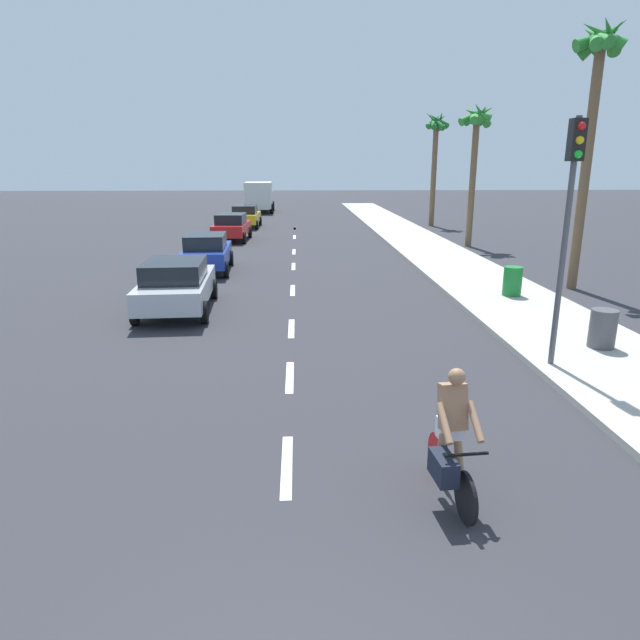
# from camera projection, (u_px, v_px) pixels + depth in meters

# --- Properties ---
(ground_plane) EXTENTS (160.00, 160.00, 0.00)m
(ground_plane) POSITION_uv_depth(u_px,v_px,m) (293.00, 273.00, 22.99)
(ground_plane) COLOR #2D2D33
(sidewalk_strip) EXTENTS (3.60, 80.00, 0.14)m
(sidewalk_strip) POSITION_uv_depth(u_px,v_px,m) (450.00, 262.00, 25.17)
(sidewalk_strip) COLOR #B2ADA3
(sidewalk_strip) RESTS_ON ground
(lane_stripe_1) EXTENTS (0.16, 1.80, 0.01)m
(lane_stripe_1) POSITION_uv_depth(u_px,v_px,m) (287.00, 465.00, 8.23)
(lane_stripe_1) COLOR white
(lane_stripe_1) RESTS_ON ground
(lane_stripe_2) EXTENTS (0.16, 1.80, 0.01)m
(lane_stripe_2) POSITION_uv_depth(u_px,v_px,m) (290.00, 377.00, 11.68)
(lane_stripe_2) COLOR white
(lane_stripe_2) RESTS_ON ground
(lane_stripe_3) EXTENTS (0.16, 1.80, 0.01)m
(lane_stripe_3) POSITION_uv_depth(u_px,v_px,m) (291.00, 328.00, 15.16)
(lane_stripe_3) COLOR white
(lane_stripe_3) RESTS_ON ground
(lane_stripe_4) EXTENTS (0.16, 1.80, 0.01)m
(lane_stripe_4) POSITION_uv_depth(u_px,v_px,m) (293.00, 290.00, 19.80)
(lane_stripe_4) COLOR white
(lane_stripe_4) RESTS_ON ground
(lane_stripe_5) EXTENTS (0.16, 1.80, 0.01)m
(lane_stripe_5) POSITION_uv_depth(u_px,v_px,m) (293.00, 266.00, 24.50)
(lane_stripe_5) COLOR white
(lane_stripe_5) RESTS_ON ground
(lane_stripe_6) EXTENTS (0.16, 1.80, 0.01)m
(lane_stripe_6) POSITION_uv_depth(u_px,v_px,m) (294.00, 252.00, 28.67)
(lane_stripe_6) COLOR white
(lane_stripe_6) RESTS_ON ground
(lane_stripe_7) EXTENTS (0.16, 1.80, 0.01)m
(lane_stripe_7) POSITION_uv_depth(u_px,v_px,m) (294.00, 237.00, 34.60)
(lane_stripe_7) COLOR white
(lane_stripe_7) RESTS_ON ground
(lane_stripe_8) EXTENTS (0.16, 1.80, 0.01)m
(lane_stripe_8) POSITION_uv_depth(u_px,v_px,m) (295.00, 229.00, 39.11)
(lane_stripe_8) COLOR white
(lane_stripe_8) RESTS_ON ground
(lane_stripe_9) EXTENTS (0.16, 1.80, 0.01)m
(lane_stripe_9) POSITION_uv_depth(u_px,v_px,m) (295.00, 229.00, 39.20)
(lane_stripe_9) COLOR white
(lane_stripe_9) RESTS_ON ground
(cyclist) EXTENTS (0.66, 1.71, 1.82)m
(cyclist) POSITION_uv_depth(u_px,v_px,m) (450.00, 442.00, 7.18)
(cyclist) COLOR black
(cyclist) RESTS_ON ground
(parked_car_silver) EXTENTS (2.29, 4.63, 1.57)m
(parked_car_silver) POSITION_uv_depth(u_px,v_px,m) (176.00, 284.00, 16.78)
(parked_car_silver) COLOR #B7BABF
(parked_car_silver) RESTS_ON ground
(parked_car_blue) EXTENTS (2.11, 4.28, 1.57)m
(parked_car_blue) POSITION_uv_depth(u_px,v_px,m) (207.00, 252.00, 23.11)
(parked_car_blue) COLOR #1E389E
(parked_car_blue) RESTS_ON ground
(parked_car_red) EXTENTS (2.10, 4.30, 1.57)m
(parked_car_red) POSITION_uv_depth(u_px,v_px,m) (232.00, 226.00, 32.78)
(parked_car_red) COLOR red
(parked_car_red) RESTS_ON ground
(parked_car_yellow) EXTENTS (2.06, 4.33, 1.57)m
(parked_car_yellow) POSITION_uv_depth(u_px,v_px,m) (246.00, 216.00, 39.72)
(parked_car_yellow) COLOR gold
(parked_car_yellow) RESTS_ON ground
(delivery_truck) EXTENTS (2.73, 6.26, 2.80)m
(delivery_truck) POSITION_uv_depth(u_px,v_px,m) (259.00, 196.00, 52.62)
(delivery_truck) COLOR beige
(delivery_truck) RESTS_ON ground
(palm_tree_mid) EXTENTS (1.81, 1.97, 8.98)m
(palm_tree_mid) POSITION_uv_depth(u_px,v_px,m) (597.00, 79.00, 18.26)
(palm_tree_mid) COLOR brown
(palm_tree_mid) RESTS_ON ground
(palm_tree_far) EXTENTS (1.93, 1.98, 7.53)m
(palm_tree_far) POSITION_uv_depth(u_px,v_px,m) (476.00, 132.00, 29.05)
(palm_tree_far) COLOR brown
(palm_tree_far) RESTS_ON ground
(palm_tree_distant) EXTENTS (1.89, 1.78, 8.11)m
(palm_tree_distant) POSITION_uv_depth(u_px,v_px,m) (435.00, 140.00, 39.47)
(palm_tree_distant) COLOR brown
(palm_tree_distant) RESTS_ON ground
(traffic_signal) EXTENTS (0.28, 0.33, 5.20)m
(traffic_signal) POSITION_uv_depth(u_px,v_px,m) (570.00, 200.00, 11.15)
(traffic_signal) COLOR #4C4C51
(traffic_signal) RESTS_ON ground
(trash_bin_near) EXTENTS (0.60, 0.60, 0.90)m
(trash_bin_near) POSITION_uv_depth(u_px,v_px,m) (603.00, 329.00, 13.05)
(trash_bin_near) COLOR #47474C
(trash_bin_near) RESTS_ON sidewalk_strip
(trash_bin_far) EXTENTS (0.60, 0.60, 0.95)m
(trash_bin_far) POSITION_uv_depth(u_px,v_px,m) (512.00, 281.00, 18.29)
(trash_bin_far) COLOR #19722D
(trash_bin_far) RESTS_ON sidewalk_strip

